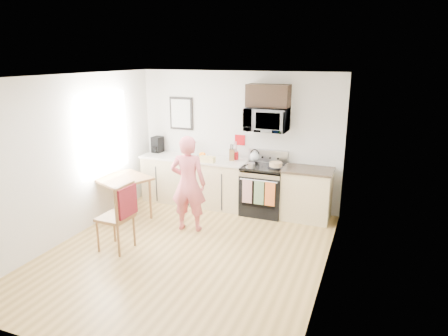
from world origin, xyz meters
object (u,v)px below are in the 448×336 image
at_px(range, 263,191).
at_px(microwave, 267,119).
at_px(person, 188,184).
at_px(chair, 122,208).
at_px(dining_table, 122,182).
at_px(cake, 276,165).

xyz_separation_m(range, microwave, (-0.00, 0.10, 1.32)).
bearing_deg(person, range, -140.70).
xyz_separation_m(range, person, (-0.97, -1.17, 0.38)).
xyz_separation_m(range, chair, (-1.53, -2.24, 0.25)).
bearing_deg(dining_table, person, 0.60).
distance_m(person, dining_table, 1.31).
bearing_deg(dining_table, chair, -54.74).
relative_size(range, cake, 4.10).
distance_m(microwave, dining_table, 2.83).
bearing_deg(cake, range, 171.26).
distance_m(range, chair, 2.72).
bearing_deg(chair, cake, 53.80).
xyz_separation_m(person, chair, (-0.56, -1.07, -0.13)).
xyz_separation_m(person, cake, (1.20, 1.14, 0.15)).
height_order(dining_table, chair, chair).
height_order(range, person, person).
relative_size(range, microwave, 1.53).
distance_m(range, person, 1.57).
bearing_deg(chair, dining_table, 127.56).
distance_m(microwave, person, 1.86).
height_order(microwave, person, microwave).
bearing_deg(cake, chair, -128.50).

